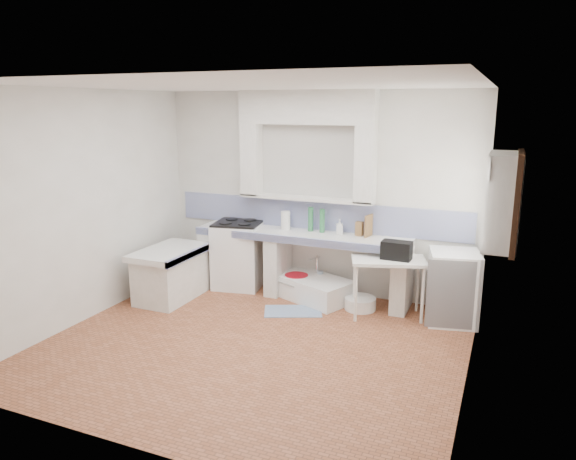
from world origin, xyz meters
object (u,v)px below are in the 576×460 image
at_px(stove, 239,255).
at_px(side_table, 387,288).
at_px(fridge, 453,287).
at_px(sink, 311,289).

xyz_separation_m(stove, side_table, (2.26, -0.30, -0.09)).
bearing_deg(stove, fridge, -13.61).
distance_m(stove, side_table, 2.28).
bearing_deg(sink, stove, -160.26).
bearing_deg(side_table, stove, 154.16).
height_order(stove, sink, stove).
distance_m(stove, fridge, 3.04).
relative_size(side_table, fridge, 1.02).
bearing_deg(fridge, stove, 164.51).
height_order(side_table, fridge, fridge).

